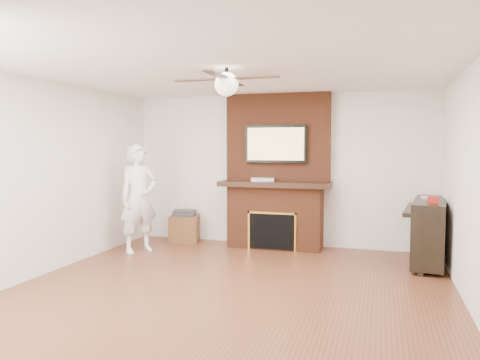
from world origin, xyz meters
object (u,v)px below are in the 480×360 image
(side_table, at_px, (185,227))
(piano, at_px, (429,230))
(person, at_px, (139,198))
(fireplace, at_px, (276,186))

(side_table, relative_size, piano, 0.40)
(person, bearing_deg, piano, -48.11)
(piano, bearing_deg, fireplace, 173.56)
(person, height_order, piano, person)
(side_table, height_order, piano, piano)
(fireplace, xyz_separation_m, piano, (2.28, -0.55, -0.51))
(fireplace, distance_m, person, 2.20)
(fireplace, xyz_separation_m, side_table, (-1.60, -0.07, -0.74))
(side_table, bearing_deg, fireplace, -11.68)
(fireplace, height_order, side_table, fireplace)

